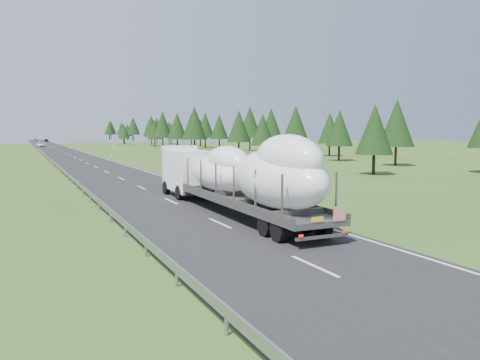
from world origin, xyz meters
name	(u,v)px	position (x,y,z in m)	size (l,w,h in m)	color
ground	(314,267)	(0.00, 0.00, 0.00)	(400.00, 400.00, 0.00)	#314F1A
road_surface	(66,153)	(0.00, 100.00, 0.01)	(10.00, 400.00, 0.02)	black
guardrail	(41,151)	(-5.30, 99.94, 0.60)	(0.10, 400.00, 0.76)	slate
marker_posts	(71,145)	(6.50, 155.00, 0.54)	(0.13, 350.08, 1.00)	silver
highway_sign	(114,148)	(7.20, 80.00, 1.81)	(0.08, 0.90, 2.60)	slate
tree_line_right	(190,126)	(40.49, 129.77, 6.82)	(27.44, 342.83, 12.27)	black
boat_truck	(236,174)	(1.99, 11.20, 2.48)	(3.08, 20.74, 4.86)	white
distant_van	(41,145)	(-3.08, 153.97, 0.75)	(2.47, 5.36, 1.49)	white
distant_car_dark	(46,140)	(2.89, 239.30, 0.77)	(1.82, 4.53, 1.54)	black
distant_car_blue	(36,139)	(-0.77, 279.68, 0.68)	(1.44, 4.14, 1.37)	#1A2B49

